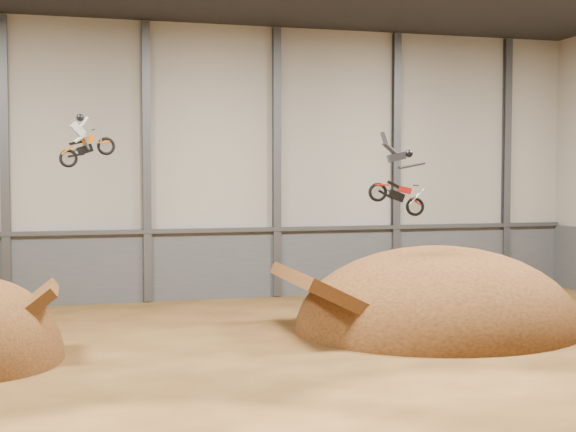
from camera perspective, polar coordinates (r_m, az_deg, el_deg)
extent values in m
plane|color=#4E3014|center=(27.20, 0.14, -10.63)|extent=(40.00, 40.00, 0.00)
cube|color=#A29C8F|center=(41.10, -5.40, 3.81)|extent=(40.00, 0.10, 14.00)
cube|color=#4C4F53|center=(41.26, -5.34, -3.50)|extent=(39.80, 0.18, 3.50)
cube|color=#47494F|center=(40.95, -5.32, -1.02)|extent=(39.80, 0.35, 0.20)
cube|color=#47494F|center=(40.41, -19.50, 3.67)|extent=(0.40, 0.36, 13.90)
cube|color=#47494F|center=(40.46, -10.02, 3.79)|extent=(0.40, 0.36, 13.90)
cube|color=#47494F|center=(41.60, -0.82, 3.81)|extent=(0.40, 0.36, 13.90)
cube|color=#47494F|center=(43.73, 7.69, 3.75)|extent=(0.40, 0.36, 13.90)
cube|color=#47494F|center=(46.73, 15.26, 3.62)|extent=(0.40, 0.36, 13.90)
ellipsoid|color=#422410|center=(34.07, 10.57, -7.90)|extent=(11.94, 10.56, 6.89)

